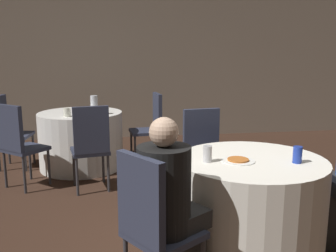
{
  "coord_description": "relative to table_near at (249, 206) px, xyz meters",
  "views": [
    {
      "loc": [
        -0.81,
        -2.71,
        1.55
      ],
      "look_at": [
        -0.3,
        0.73,
        0.85
      ],
      "focal_mm": 40.0,
      "sensor_mm": 36.0,
      "label": 1
    }
  ],
  "objects": [
    {
      "name": "ground_plane",
      "position": [
        -0.21,
        0.12,
        -0.38
      ],
      "size": [
        16.0,
        16.0,
        0.0
      ],
      "primitive_type": "plane",
      "color": "#382319"
    },
    {
      "name": "wall_back",
      "position": [
        -0.21,
        4.19,
        1.02
      ],
      "size": [
        16.0,
        0.06,
        2.8
      ],
      "color": "gray",
      "rests_on": "ground_plane"
    },
    {
      "name": "table_near",
      "position": [
        0.0,
        0.0,
        0.0
      ],
      "size": [
        1.13,
        1.13,
        0.75
      ],
      "color": "white",
      "rests_on": "ground_plane"
    },
    {
      "name": "table_far",
      "position": [
        -1.46,
        2.42,
        0.0
      ],
      "size": [
        1.11,
        1.11,
        0.75
      ],
      "color": "white",
      "rests_on": "ground_plane"
    },
    {
      "name": "chair_near_north",
      "position": [
        -0.13,
        0.97,
        0.2
      ],
      "size": [
        0.45,
        0.45,
        0.98
      ],
      "rotation": [
        0.0,
        0.0,
        -3.01
      ],
      "color": "#2D3347",
      "rests_on": "ground_plane"
    },
    {
      "name": "chair_near_southwest",
      "position": [
        -0.82,
        -0.55,
        0.2
      ],
      "size": [
        0.55,
        0.55,
        0.98
      ],
      "rotation": [
        0.0,
        0.0,
        -0.98
      ],
      "color": "#2D3347",
      "rests_on": "ground_plane"
    },
    {
      "name": "chair_far_east",
      "position": [
        -0.49,
        2.52,
        0.2
      ],
      "size": [
        0.44,
        0.44,
        0.98
      ],
      "rotation": [
        0.0,
        0.0,
        -4.61
      ],
      "color": "#2D3347",
      "rests_on": "ground_plane"
    },
    {
      "name": "chair_far_south",
      "position": [
        -1.27,
        1.47,
        0.2
      ],
      "size": [
        0.47,
        0.47,
        0.98
      ],
      "rotation": [
        0.0,
        0.0,
        0.19
      ],
      "color": "#2D3347",
      "rests_on": "ground_plane"
    },
    {
      "name": "chair_far_southwest",
      "position": [
        -2.09,
        1.69,
        0.2
      ],
      "size": [
        0.56,
        0.56,
        0.98
      ],
      "rotation": [
        0.0,
        0.0,
        -0.71
      ],
      "color": "#2D3347",
      "rests_on": "ground_plane"
    },
    {
      "name": "chair_far_west",
      "position": [
        -2.42,
        2.54,
        0.2
      ],
      "size": [
        0.45,
        0.44,
        0.98
      ],
      "rotation": [
        0.0,
        0.0,
        -1.69
      ],
      "color": "#2D3347",
      "rests_on": "ground_plane"
    },
    {
      "name": "person_black_shirt",
      "position": [
        -0.67,
        -0.45,
        0.22
      ],
      "size": [
        0.47,
        0.44,
        1.17
      ],
      "rotation": [
        0.0,
        0.0,
        -0.98
      ],
      "color": "#282828",
      "rests_on": "ground_plane"
    },
    {
      "name": "pizza_plate_near",
      "position": [
        -0.12,
        -0.04,
        0.38
      ],
      "size": [
        0.25,
        0.25,
        0.02
      ],
      "color": "white",
      "rests_on": "table_near"
    },
    {
      "name": "soda_can_silver",
      "position": [
        -0.35,
        -0.03,
        0.44
      ],
      "size": [
        0.07,
        0.07,
        0.12
      ],
      "color": "silver",
      "rests_on": "table_near"
    },
    {
      "name": "soda_can_blue",
      "position": [
        0.29,
        -0.14,
        0.44
      ],
      "size": [
        0.07,
        0.07,
        0.12
      ],
      "color": "#1E38A5",
      "rests_on": "table_near"
    },
    {
      "name": "bottle_far",
      "position": [
        -1.26,
        2.21,
        0.5
      ],
      "size": [
        0.09,
        0.09,
        0.25
      ],
      "color": "silver",
      "rests_on": "table_far"
    },
    {
      "name": "cup_far",
      "position": [
        -1.59,
        2.12,
        0.43
      ],
      "size": [
        0.09,
        0.09,
        0.11
      ],
      "color": "silver",
      "rests_on": "table_far"
    }
  ]
}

